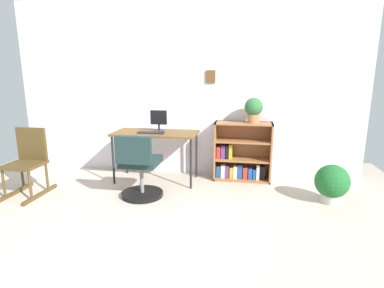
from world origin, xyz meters
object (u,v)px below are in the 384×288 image
Objects in this scene: office_chair at (140,171)px; desk at (156,136)px; rocking_chair at (28,161)px; bookshelf_low at (241,155)px; monitor at (159,121)px; keyboard at (151,133)px; potted_plant_on_shelf at (254,109)px; potted_plant_floor at (332,183)px.

desk is at bearing 88.81° from office_chair.
desk is 1.40× the size of rocking_chair.
bookshelf_low is at bearing 37.65° from office_chair.
keyboard is at bearing -112.62° from monitor.
office_chair is at bearing -147.03° from potted_plant_on_shelf.
desk is at bearing 69.47° from keyboard.
rocking_chair is 1.00× the size of bookshelf_low.
bookshelf_low is at bearing 9.97° from monitor.
rocking_chair reaches higher than office_chair.
office_chair is (-0.05, -0.73, -0.51)m from monitor.
desk is 1.39× the size of bookshelf_low.
keyboard is (-0.07, -0.16, -0.14)m from monitor.
office_chair is 2.36× the size of potted_plant_on_shelf.
monitor is at bearing -170.03° from bookshelf_low.
rocking_chair is 3.02m from potted_plant_on_shelf.
desk is 0.12m from keyboard.
monitor reaches higher than desk.
potted_plant_floor is (0.93, -0.63, -0.78)m from potted_plant_on_shelf.
potted_plant_floor is at bearing -34.35° from potted_plant_on_shelf.
keyboard is at bearing 24.57° from rocking_chair.
potted_plant_on_shelf is at bearing 19.06° from rocking_chair.
keyboard reaches higher than desk.
office_chair is 2.30m from potted_plant_floor.
monitor is at bearing 28.64° from rocking_chair.
bookshelf_low reaches higher than potted_plant_floor.
office_chair is 1.75× the size of potted_plant_floor.
bookshelf_low reaches higher than rocking_chair.
monitor reaches higher than bookshelf_low.
potted_plant_on_shelf is 0.74× the size of potted_plant_floor.
office_chair is (0.02, -0.56, -0.37)m from keyboard.
rocking_chair reaches higher than desk.
keyboard is at bearing -167.05° from potted_plant_on_shelf.
office_chair is at bearing 3.52° from rocking_chair.
monitor is 0.89m from office_chair.
bookshelf_low is (2.65, 1.02, -0.06)m from rocking_chair.
keyboard is at bearing 172.18° from potted_plant_floor.
monitor is 1.75m from rocking_chair.
bookshelf_low is 0.69m from potted_plant_on_shelf.
desk is at bearing 27.09° from rocking_chair.
rocking_chair is at bearing -158.98° from bookshelf_low.
potted_plant_on_shelf reaches higher than bookshelf_low.
rocking_chair is 2.84m from bookshelf_low.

